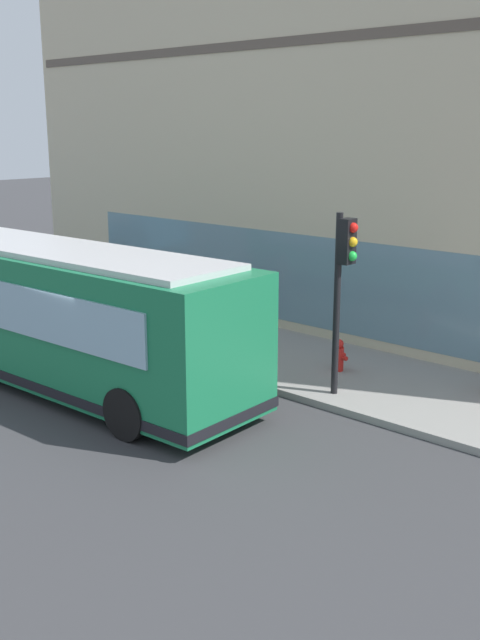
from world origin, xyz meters
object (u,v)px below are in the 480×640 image
object	(u,v)px
pedestrian_near_hydrant	(166,292)
pedestrian_near_building_entrance	(187,299)
traffic_light_near_corner	(343,270)
city_bus_nearside	(59,316)
fire_hydrant	(339,355)

from	to	relation	value
pedestrian_near_hydrant	pedestrian_near_building_entrance	distance (m)	1.18
traffic_light_near_corner	pedestrian_near_building_entrance	xyz separation A→B (m)	(1.22, 5.78, -1.68)
pedestrian_near_hydrant	pedestrian_near_building_entrance	xyz separation A→B (m)	(-0.29, -1.14, 0.04)
pedestrian_near_building_entrance	city_bus_nearside	bearing A→B (deg)	-172.52
city_bus_nearside	fire_hydrant	bearing A→B (deg)	-43.82
city_bus_nearside	pedestrian_near_building_entrance	size ratio (longest dim) A/B	6.18
city_bus_nearside	pedestrian_near_hydrant	world-z (taller)	city_bus_nearside
traffic_light_near_corner	fire_hydrant	xyz separation A→B (m)	(1.29, 0.91, -2.26)
fire_hydrant	pedestrian_near_hydrant	distance (m)	6.04
fire_hydrant	pedestrian_near_hydrant	size ratio (longest dim) A/B	0.47
pedestrian_near_hydrant	pedestrian_near_building_entrance	bearing A→B (deg)	-104.02
city_bus_nearside	fire_hydrant	xyz separation A→B (m)	(4.47, -4.29, -1.04)
pedestrian_near_hydrant	fire_hydrant	bearing A→B (deg)	-92.06
city_bus_nearside	traffic_light_near_corner	bearing A→B (deg)	-58.58
pedestrian_near_building_entrance	fire_hydrant	bearing A→B (deg)	-89.18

